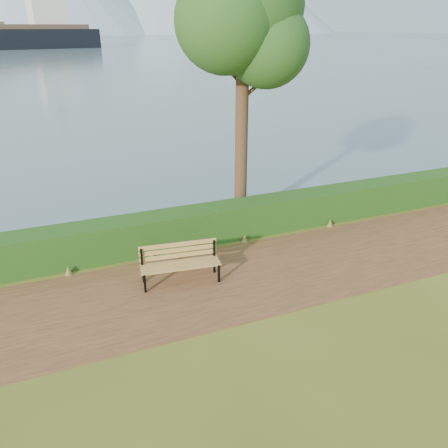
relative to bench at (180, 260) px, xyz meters
name	(u,v)px	position (x,y,z in m)	size (l,w,h in m)	color
ground	(218,290)	(0.69, -0.77, -0.54)	(140.00, 140.00, 0.00)	#4A5618
path	(214,284)	(0.69, -0.47, -0.54)	(40.00, 3.40, 0.01)	#522E1C
hedge	(185,228)	(0.69, 1.83, -0.04)	(32.00, 0.85, 1.00)	#163E11
water	(40,38)	(0.69, 259.23, -0.54)	(700.00, 510.00, 0.00)	#405A68
bench	(180,260)	(0.00, 0.00, 0.00)	(1.94, 0.78, 0.95)	black
tree	(244,14)	(2.77, 2.67, 5.39)	(3.89, 3.40, 7.99)	#3A2117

